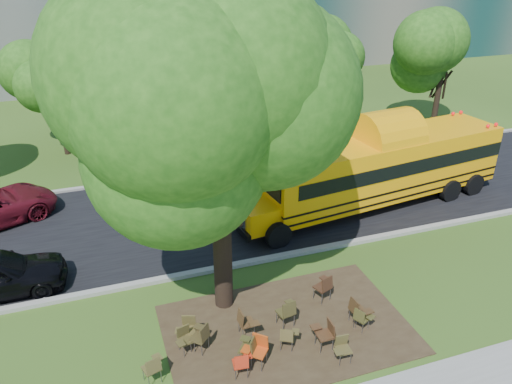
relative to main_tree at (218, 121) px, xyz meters
name	(u,v)px	position (x,y,z in m)	size (l,w,h in m)	color
ground	(249,326)	(0.42, -1.21, -5.95)	(160.00, 160.00, 0.00)	#304E18
dirt_patch	(287,329)	(1.42, -1.71, -5.93)	(7.00, 4.50, 0.03)	#382819
asphalt_road	(196,216)	(0.42, 5.79, -5.93)	(80.00, 8.00, 0.04)	black
kerb_near	(222,268)	(0.42, 1.79, -5.88)	(80.00, 0.25, 0.14)	gray
kerb_far	(177,176)	(0.42, 9.89, -5.88)	(80.00, 0.25, 0.14)	gray
bg_tree_2	(54,75)	(-4.58, 14.79, -1.74)	(4.80, 4.80, 6.62)	black
bg_tree_3	(309,50)	(8.42, 12.79, -0.92)	(5.60, 5.60, 7.84)	black
bg_tree_4	(444,57)	(16.42, 11.79, -1.61)	(5.00, 5.00, 6.85)	black
main_tree	(218,121)	(0.00, 0.00, 0.00)	(7.20, 7.20, 9.56)	black
school_bus	(380,167)	(8.08, 4.42, -4.24)	(12.32, 4.12, 2.96)	#FFA508
chair_0	(153,367)	(-2.53, -2.43, -5.42)	(0.59, 0.64, 0.86)	brown
chair_1	(242,362)	(-0.36, -2.98, -5.45)	(0.56, 0.47, 0.80)	red
chair_2	(249,347)	(-0.01, -2.56, -5.42)	(0.58, 0.74, 0.86)	#413E1C
chair_3	(258,347)	(0.17, -2.70, -5.37)	(0.80, 0.63, 0.93)	#BC4514
chair_4	(288,336)	(1.12, -2.46, -5.46)	(0.65, 0.51, 0.78)	brown
chair_5	(342,346)	(2.34, -3.30, -5.46)	(0.53, 0.46, 0.79)	#504622
chair_6	(326,331)	(2.15, -2.71, -5.39)	(0.53, 0.59, 0.91)	#472C19
chair_7	(362,317)	(3.41, -2.44, -5.47)	(0.62, 0.52, 0.77)	#45421E
chair_8	(201,335)	(-1.12, -1.74, -5.39)	(0.61, 0.77, 0.90)	#42371C
chair_9	(188,327)	(-1.40, -1.27, -5.43)	(0.67, 0.52, 0.84)	brown
chair_10	(245,321)	(0.18, -1.59, -5.40)	(0.53, 0.57, 0.88)	#4E341B
chair_11	(287,310)	(1.46, -1.59, -5.36)	(0.64, 0.65, 0.95)	#433D1D
chair_12	(358,309)	(3.42, -2.18, -5.39)	(0.57, 0.60, 0.91)	#422D17
chair_13	(324,285)	(3.00, -0.86, -5.37)	(0.64, 0.71, 0.94)	#3D2416
chair_14	(184,337)	(-1.56, -1.62, -5.45)	(0.55, 0.58, 0.80)	#473F1F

